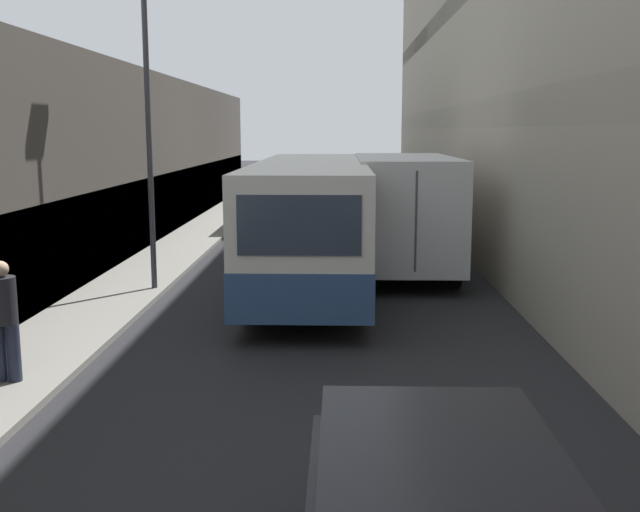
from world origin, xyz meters
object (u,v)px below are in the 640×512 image
object	(u,v)px
bus	(312,219)
panel_van	(268,201)
pedestrian	(4,317)
street_lamp	(146,57)
box_truck	(401,206)

from	to	relation	value
bus	panel_van	xyz separation A→B (m)	(-1.94, 9.87, -0.49)
pedestrian	street_lamp	bearing A→B (deg)	85.31
box_truck	panel_van	world-z (taller)	box_truck
box_truck	panel_van	size ratio (longest dim) A/B	1.90
box_truck	street_lamp	bearing A→B (deg)	-149.23
box_truck	street_lamp	distance (m)	7.45
bus	pedestrian	bearing A→B (deg)	-118.47
bus	box_truck	size ratio (longest dim) A/B	1.33
bus	panel_van	world-z (taller)	bus
panel_van	street_lamp	size ratio (longest dim) A/B	0.59
bus	panel_van	distance (m)	10.07
pedestrian	street_lamp	xyz separation A→B (m)	(0.51, 6.23, 4.03)
box_truck	street_lamp	world-z (taller)	street_lamp
box_truck	street_lamp	xyz separation A→B (m)	(-5.67, -3.37, 3.46)
box_truck	street_lamp	size ratio (longest dim) A/B	1.12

